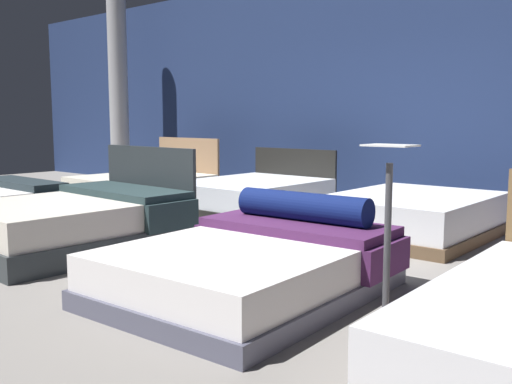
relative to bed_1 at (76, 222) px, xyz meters
name	(u,v)px	position (x,y,z in m)	size (l,w,h in m)	color
ground_plane	(261,240)	(1.12, 1.49, -0.27)	(18.00, 18.00, 0.02)	gray
showroom_back_wall	(395,84)	(1.12, 4.46, 1.49)	(18.00, 0.06, 3.50)	navy
bed_1	(76,222)	(0.00, 0.00, 0.00)	(1.69, 2.02, 0.97)	#282E31
bed_2	(254,264)	(2.28, 0.01, -0.04)	(1.66, 2.06, 0.68)	#4D4E60
bed_4	(144,186)	(-2.31, 2.69, -0.06)	(1.71, 2.05, 0.95)	#8D6B4E
bed_5	(252,197)	(-0.04, 2.70, -0.03)	(1.57, 1.96, 0.84)	black
bed_6	(412,215)	(2.25, 2.70, -0.03)	(1.55, 1.96, 0.45)	brown
price_sign	(387,262)	(3.39, -0.11, 0.18)	(0.28, 0.24, 1.12)	#3F3F44
support_pillar	(119,93)	(-4.11, 3.60, 1.49)	(0.35, 0.35, 3.50)	#99999E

